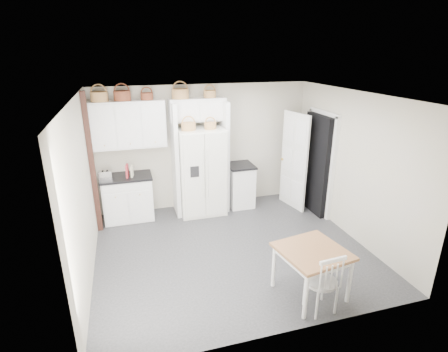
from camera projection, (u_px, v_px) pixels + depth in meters
name	position (u px, v px, depth m)	size (l,w,h in m)	color
floor	(231.00, 249.00, 6.04)	(4.50, 4.50, 0.00)	#2A2A2F
ceiling	(232.00, 96.00, 5.16)	(4.50, 4.50, 0.00)	white
wall_back	(204.00, 147.00, 7.41)	(4.50, 4.50, 0.00)	beige
wall_left	(82.00, 193.00, 5.01)	(4.00, 4.00, 0.00)	beige
wall_right	(353.00, 166.00, 6.19)	(4.00, 4.00, 0.00)	beige
refrigerator	(201.00, 171.00, 7.16)	(0.92, 0.74, 1.79)	white
base_cab_left	(128.00, 198.00, 7.00)	(0.94, 0.60, 0.88)	white
base_cab_right	(240.00, 186.00, 7.62)	(0.51, 0.61, 0.90)	white
dining_table	(311.00, 272.00, 4.82)	(0.84, 0.84, 0.70)	brown
windsor_chair	(322.00, 282.00, 4.50)	(0.42, 0.38, 0.85)	white
counter_left	(126.00, 177.00, 6.84)	(0.98, 0.64, 0.04)	black
counter_right	(240.00, 165.00, 7.46)	(0.55, 0.65, 0.04)	black
toaster	(105.00, 175.00, 6.63)	(0.24, 0.14, 0.17)	silver
cookbook_red	(127.00, 171.00, 6.73)	(0.04, 0.17, 0.25)	#B22D35
cookbook_cream	(132.00, 171.00, 6.76)	(0.03, 0.15, 0.22)	beige
basket_upper_a	(99.00, 97.00, 6.35)	(0.31, 0.31, 0.18)	#A56B44
basket_upper_b	(122.00, 96.00, 6.45)	(0.31, 0.31, 0.18)	brown
basket_upper_c	(147.00, 96.00, 6.58)	(0.23, 0.23, 0.13)	brown
basket_bridge_a	(180.00, 94.00, 6.74)	(0.33, 0.33, 0.19)	#A56B44
basket_bridge_b	(210.00, 94.00, 6.90)	(0.25, 0.25, 0.14)	#A56B44
basket_fridge_a	(188.00, 126.00, 6.68)	(0.28, 0.28, 0.15)	#A56B44
basket_fridge_b	(210.00, 126.00, 6.79)	(0.23, 0.23, 0.13)	#A56B44
upper_cabinet	(128.00, 125.00, 6.66)	(1.40, 0.34, 0.90)	white
bridge_cabinet	(197.00, 110.00, 6.93)	(1.12, 0.34, 0.45)	white
fridge_panel_left	(175.00, 160.00, 7.01)	(0.08, 0.60, 2.30)	white
fridge_panel_right	(224.00, 156.00, 7.28)	(0.08, 0.60, 2.30)	white
trim_post	(92.00, 165.00, 6.24)	(0.09, 0.09, 2.60)	black
doorway_void	(317.00, 164.00, 7.16)	(0.18, 0.85, 2.05)	black
door_slab	(294.00, 161.00, 7.37)	(0.80, 0.04, 2.05)	white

